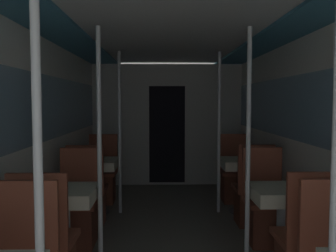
% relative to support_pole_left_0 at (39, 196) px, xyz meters
% --- Properties ---
extents(wall_left, '(0.05, 8.10, 2.17)m').
position_rel_support_pole_left_0_xyz_m(wall_left, '(-0.69, 1.83, 0.05)').
color(wall_left, silver).
rests_on(wall_left, ground_plane).
extents(wall_right, '(0.05, 8.10, 2.17)m').
position_rel_support_pole_left_0_xyz_m(wall_right, '(2.02, 1.83, 0.05)').
color(wall_right, silver).
rests_on(wall_right, ground_plane).
extents(ceiling_panel, '(2.72, 8.10, 0.07)m').
position_rel_support_pole_left_0_xyz_m(ceiling_panel, '(0.67, 1.83, 1.13)').
color(ceiling_panel, silver).
rests_on(ceiling_panel, wall_left).
extents(bulkhead_far, '(2.66, 0.09, 2.17)m').
position_rel_support_pole_left_0_xyz_m(bulkhead_far, '(0.67, 5.07, -0.00)').
color(bulkhead_far, '#A8A8A3').
rests_on(bulkhead_far, ground_plane).
extents(support_pole_left_0, '(0.04, 0.04, 2.17)m').
position_rel_support_pole_left_0_xyz_m(support_pole_left_0, '(0.00, 0.00, 0.00)').
color(support_pole_left_0, silver).
rests_on(support_pole_left_0, ground_plane).
extents(dining_table_left_1, '(0.57, 0.57, 0.73)m').
position_rel_support_pole_left_0_xyz_m(dining_table_left_1, '(-0.33, 1.67, -0.48)').
color(dining_table_left_1, '#4C4C51').
rests_on(dining_table_left_1, ground_plane).
extents(chair_left_far_1, '(0.43, 0.43, 1.00)m').
position_rel_support_pole_left_0_xyz_m(chair_left_far_1, '(-0.33, 2.21, -0.78)').
color(chair_left_far_1, brown).
rests_on(chair_left_far_1, ground_plane).
extents(support_pole_left_1, '(0.04, 0.04, 2.17)m').
position_rel_support_pole_left_0_xyz_m(support_pole_left_1, '(0.00, 1.67, 0.00)').
color(support_pole_left_1, silver).
rests_on(support_pole_left_1, ground_plane).
extents(dining_table_left_2, '(0.57, 0.57, 0.73)m').
position_rel_support_pole_left_0_xyz_m(dining_table_left_2, '(-0.33, 3.34, -0.48)').
color(dining_table_left_2, '#4C4C51').
rests_on(dining_table_left_2, ground_plane).
extents(chair_left_near_2, '(0.43, 0.43, 1.00)m').
position_rel_support_pole_left_0_xyz_m(chair_left_near_2, '(-0.33, 2.80, -0.78)').
color(chair_left_near_2, brown).
rests_on(chair_left_near_2, ground_plane).
extents(chair_left_far_2, '(0.43, 0.43, 1.00)m').
position_rel_support_pole_left_0_xyz_m(chair_left_far_2, '(-0.33, 3.89, -0.78)').
color(chair_left_far_2, brown).
rests_on(chair_left_far_2, ground_plane).
extents(support_pole_left_2, '(0.04, 0.04, 2.17)m').
position_rel_support_pole_left_0_xyz_m(support_pole_left_2, '(0.00, 3.34, 0.00)').
color(support_pole_left_2, silver).
rests_on(support_pole_left_2, ground_plane).
extents(support_pole_right_0, '(0.04, 0.04, 2.17)m').
position_rel_support_pole_left_0_xyz_m(support_pole_right_0, '(1.33, 0.00, 0.00)').
color(support_pole_right_0, silver).
rests_on(support_pole_right_0, ground_plane).
extents(dining_table_right_1, '(0.57, 0.57, 0.73)m').
position_rel_support_pole_left_0_xyz_m(dining_table_right_1, '(1.66, 1.67, -0.48)').
color(dining_table_right_1, '#4C4C51').
rests_on(dining_table_right_1, ground_plane).
extents(chair_right_far_1, '(0.43, 0.43, 1.00)m').
position_rel_support_pole_left_0_xyz_m(chair_right_far_1, '(1.66, 2.21, -0.78)').
color(chair_right_far_1, brown).
rests_on(chair_right_far_1, ground_plane).
extents(support_pole_right_1, '(0.04, 0.04, 2.17)m').
position_rel_support_pole_left_0_xyz_m(support_pole_right_1, '(1.33, 1.67, 0.00)').
color(support_pole_right_1, silver).
rests_on(support_pole_right_1, ground_plane).
extents(dining_table_right_2, '(0.57, 0.57, 0.73)m').
position_rel_support_pole_left_0_xyz_m(dining_table_right_2, '(1.66, 3.34, -0.48)').
color(dining_table_right_2, '#4C4C51').
rests_on(dining_table_right_2, ground_plane).
extents(chair_right_near_2, '(0.43, 0.43, 1.00)m').
position_rel_support_pole_left_0_xyz_m(chair_right_near_2, '(1.66, 2.80, -0.78)').
color(chair_right_near_2, brown).
rests_on(chair_right_near_2, ground_plane).
extents(chair_right_far_2, '(0.43, 0.43, 1.00)m').
position_rel_support_pole_left_0_xyz_m(chair_right_far_2, '(1.66, 3.89, -0.78)').
color(chair_right_far_2, brown).
rests_on(chair_right_far_2, ground_plane).
extents(support_pole_right_2, '(0.04, 0.04, 2.17)m').
position_rel_support_pole_left_0_xyz_m(support_pole_right_2, '(1.33, 3.34, 0.00)').
color(support_pole_right_2, silver).
rests_on(support_pole_right_2, ground_plane).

